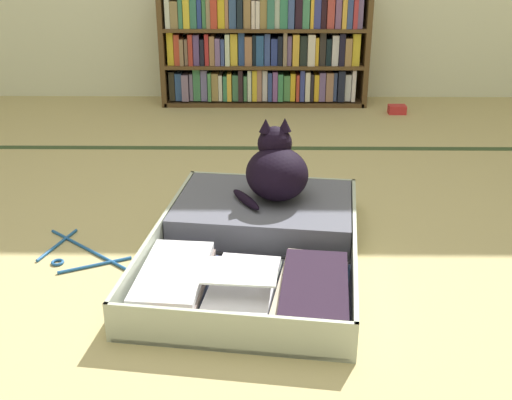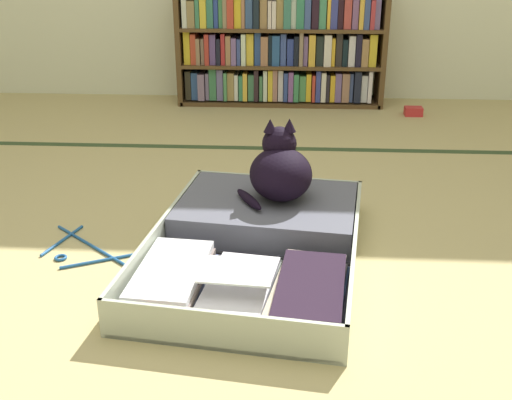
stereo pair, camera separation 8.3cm
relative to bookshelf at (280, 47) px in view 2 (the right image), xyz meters
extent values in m
plane|color=tan|center=(-0.14, -2.25, -0.34)|extent=(10.00, 10.00, 0.00)
cube|color=#324526|center=(-0.14, -0.90, -0.34)|extent=(4.80, 0.05, 0.00)
cube|color=brown|center=(-0.60, 0.00, 0.01)|extent=(0.03, 0.26, 0.69)
cube|color=brown|center=(0.61, 0.00, 0.01)|extent=(0.03, 0.26, 0.69)
cube|color=brown|center=(0.00, 0.00, -0.33)|extent=(1.21, 0.26, 0.02)
cube|color=brown|center=(0.00, 0.00, -0.10)|extent=(1.18, 0.26, 0.02)
cube|color=#2A261B|center=(-0.55, 0.00, -0.22)|extent=(0.03, 0.22, 0.17)
cube|color=navy|center=(-0.51, 0.01, -0.23)|extent=(0.04, 0.22, 0.16)
cube|color=slate|center=(-0.47, -0.01, -0.23)|extent=(0.04, 0.22, 0.16)
cube|color=slate|center=(-0.44, 0.01, -0.23)|extent=(0.02, 0.22, 0.16)
cube|color=#3B774E|center=(-0.40, 0.01, -0.21)|extent=(0.04, 0.22, 0.19)
cube|color=slate|center=(-0.36, 0.00, -0.21)|extent=(0.04, 0.22, 0.19)
cube|color=#4A8B55|center=(-0.33, -0.01, -0.22)|extent=(0.02, 0.22, 0.17)
cube|color=#9C804A|center=(-0.29, 0.00, -0.22)|extent=(0.04, 0.22, 0.17)
cube|color=silver|center=(-0.26, 0.00, -0.23)|extent=(0.02, 0.22, 0.16)
cube|color=#378058|center=(-0.23, 0.00, -0.23)|extent=(0.02, 0.22, 0.15)
cube|color=yellow|center=(-0.21, 0.00, -0.22)|extent=(0.03, 0.22, 0.17)
cube|color=#3F7450|center=(-0.17, 0.00, -0.23)|extent=(0.04, 0.22, 0.16)
cube|color=black|center=(-0.14, -0.01, -0.21)|extent=(0.03, 0.22, 0.19)
cube|color=#457C4F|center=(-0.11, 0.00, -0.23)|extent=(0.02, 0.22, 0.15)
cube|color=silver|center=(-0.08, 0.00, -0.21)|extent=(0.02, 0.22, 0.18)
cube|color=gold|center=(-0.05, 0.00, -0.21)|extent=(0.03, 0.22, 0.19)
cube|color=#A17162|center=(-0.02, 0.00, -0.21)|extent=(0.03, 0.22, 0.19)
cube|color=silver|center=(0.01, 0.01, -0.21)|extent=(0.03, 0.22, 0.18)
cube|color=navy|center=(0.04, -0.01, -0.22)|extent=(0.02, 0.22, 0.17)
cube|color=#7B4E93|center=(0.07, -0.01, -0.22)|extent=(0.03, 0.22, 0.18)
cube|color=#3A8454|center=(0.10, -0.01, -0.22)|extent=(0.03, 0.22, 0.16)
cube|color=#4B8A4E|center=(0.14, 0.01, -0.23)|extent=(0.04, 0.22, 0.15)
cube|color=gold|center=(0.18, 0.00, -0.22)|extent=(0.03, 0.22, 0.17)
cube|color=#BB3A2C|center=(0.21, -0.01, -0.23)|extent=(0.02, 0.22, 0.16)
cube|color=#353F8F|center=(0.23, 0.00, -0.21)|extent=(0.03, 0.22, 0.19)
cube|color=silver|center=(0.27, 0.00, -0.22)|extent=(0.03, 0.22, 0.18)
cube|color=black|center=(0.29, 0.00, -0.23)|extent=(0.02, 0.22, 0.16)
cube|color=gold|center=(0.32, 0.00, -0.23)|extent=(0.03, 0.22, 0.16)
cube|color=slate|center=(0.35, 0.00, -0.22)|extent=(0.04, 0.22, 0.17)
cube|color=#996E56|center=(0.40, 0.00, -0.22)|extent=(0.04, 0.22, 0.17)
cube|color=#3F4F83|center=(0.43, 0.01, -0.22)|extent=(0.02, 0.22, 0.17)
cube|color=#191E30|center=(0.47, -0.01, -0.21)|extent=(0.04, 0.22, 0.18)
cube|color=silver|center=(0.51, 0.01, -0.23)|extent=(0.04, 0.22, 0.16)
cube|color=silver|center=(0.54, -0.01, -0.21)|extent=(0.02, 0.22, 0.19)
cube|color=brown|center=(0.00, 0.00, 0.11)|extent=(1.18, 0.26, 0.02)
cube|color=gold|center=(-0.55, 0.01, 0.00)|extent=(0.04, 0.22, 0.19)
cube|color=#BD412B|center=(-0.51, 0.00, 0.00)|extent=(0.03, 0.22, 0.18)
cube|color=#8D7152|center=(-0.48, -0.01, -0.02)|extent=(0.02, 0.22, 0.15)
cube|color=gray|center=(-0.46, 0.01, -0.02)|extent=(0.02, 0.22, 0.15)
cube|color=#AC3228|center=(-0.43, -0.01, 0.00)|extent=(0.03, 0.22, 0.18)
cube|color=#674F91|center=(-0.40, 0.01, 0.00)|extent=(0.04, 0.22, 0.18)
cube|color=black|center=(-0.36, -0.01, -0.02)|extent=(0.02, 0.22, 0.15)
cube|color=#B82B2E|center=(-0.34, 0.00, 0.00)|extent=(0.02, 0.22, 0.18)
cube|color=#A1754F|center=(-0.30, 0.00, -0.01)|extent=(0.03, 0.22, 0.17)
cube|color=slate|center=(-0.27, -0.01, -0.01)|extent=(0.03, 0.22, 0.16)
cube|color=#3D4E91|center=(-0.24, 0.00, -0.02)|extent=(0.02, 0.22, 0.15)
cube|color=silver|center=(-0.21, -0.01, 0.00)|extent=(0.03, 0.22, 0.18)
cube|color=gold|center=(-0.18, 0.01, 0.00)|extent=(0.04, 0.22, 0.18)
cube|color=navy|center=(-0.13, 0.01, 0.00)|extent=(0.04, 0.22, 0.19)
cube|color=#A06E4F|center=(-0.09, 0.00, -0.01)|extent=(0.04, 0.22, 0.17)
cube|color=black|center=(-0.06, 0.01, -0.01)|extent=(0.02, 0.22, 0.18)
cube|color=#264E86|center=(-0.02, 0.00, -0.01)|extent=(0.04, 0.22, 0.17)
cube|color=#384D97|center=(0.02, 0.01, 0.00)|extent=(0.03, 0.22, 0.18)
cube|color=navy|center=(0.06, 0.01, -0.02)|extent=(0.04, 0.22, 0.15)
cube|color=black|center=(0.10, 0.00, -0.01)|extent=(0.03, 0.22, 0.17)
cube|color=#8C765E|center=(0.13, -0.01, 0.00)|extent=(0.02, 0.22, 0.19)
cube|color=slate|center=(0.15, 0.01, -0.01)|extent=(0.03, 0.22, 0.17)
cube|color=gold|center=(0.19, -0.01, 0.00)|extent=(0.04, 0.22, 0.18)
cube|color=#202926|center=(0.24, 0.01, -0.01)|extent=(0.04, 0.22, 0.17)
cube|color=silver|center=(0.28, -0.01, 0.00)|extent=(0.04, 0.22, 0.18)
cube|color=gold|center=(0.31, 0.01, -0.01)|extent=(0.02, 0.22, 0.16)
cube|color=#2A2523|center=(0.35, 0.01, 0.00)|extent=(0.04, 0.22, 0.19)
cube|color=black|center=(0.38, 0.00, -0.02)|extent=(0.03, 0.22, 0.15)
cube|color=silver|center=(0.42, 0.00, 0.00)|extent=(0.04, 0.22, 0.18)
cube|color=black|center=(0.46, 0.00, 0.00)|extent=(0.03, 0.22, 0.19)
cube|color=#9F774A|center=(0.50, -0.01, -0.01)|extent=(0.04, 0.22, 0.16)
cube|color=gold|center=(0.54, 0.00, 0.00)|extent=(0.04, 0.22, 0.18)
cube|color=silver|center=(-0.56, 0.00, 0.21)|extent=(0.03, 0.22, 0.18)
cube|color=olive|center=(-0.52, 0.00, 0.20)|extent=(0.04, 0.22, 0.15)
cube|color=#3A7957|center=(-0.48, 0.00, 0.21)|extent=(0.02, 0.22, 0.17)
cube|color=gold|center=(-0.45, -0.01, 0.22)|extent=(0.04, 0.22, 0.19)
cube|color=#357460|center=(-0.41, 0.00, 0.20)|extent=(0.04, 0.22, 0.16)
cube|color=#29408F|center=(-0.37, 0.01, 0.20)|extent=(0.03, 0.22, 0.17)
cube|color=#428251|center=(-0.35, 0.01, 0.22)|extent=(0.02, 0.22, 0.19)
cube|color=#8D7B5B|center=(-0.32, 0.00, 0.22)|extent=(0.02, 0.22, 0.20)
cube|color=#BD3B2A|center=(-0.29, -0.01, 0.21)|extent=(0.04, 0.22, 0.18)
cube|color=gold|center=(-0.25, 0.01, 0.21)|extent=(0.04, 0.22, 0.17)
cube|color=#A5704F|center=(-0.21, 0.00, 0.21)|extent=(0.02, 0.22, 0.19)
cube|color=#355181|center=(-0.18, 0.00, 0.20)|extent=(0.04, 0.22, 0.16)
cube|color=black|center=(-0.14, -0.01, 0.20)|extent=(0.03, 0.22, 0.16)
cube|color=#A27E4E|center=(-0.10, 0.01, 0.21)|extent=(0.04, 0.22, 0.17)
cube|color=beige|center=(-0.06, -0.01, 0.20)|extent=(0.02, 0.22, 0.16)
cube|color=silver|center=(-0.04, -0.01, 0.20)|extent=(0.02, 0.22, 0.15)
cube|color=#A2854B|center=(0.00, 0.01, 0.20)|extent=(0.04, 0.22, 0.16)
cube|color=#387563|center=(0.04, -0.01, 0.22)|extent=(0.04, 0.22, 0.19)
cube|color=silver|center=(0.08, 0.01, 0.21)|extent=(0.03, 0.22, 0.18)
cube|color=#367F5E|center=(0.11, 0.00, 0.21)|extent=(0.04, 0.22, 0.18)
cube|color=#3A508D|center=(0.16, -0.01, 0.21)|extent=(0.04, 0.22, 0.17)
cube|color=black|center=(0.20, 0.00, 0.22)|extent=(0.04, 0.22, 0.19)
cube|color=#458C64|center=(0.24, 0.00, 0.21)|extent=(0.04, 0.22, 0.17)
cube|color=gold|center=(0.28, 0.00, 0.21)|extent=(0.02, 0.22, 0.17)
cube|color=#373E8F|center=(0.31, 0.00, 0.20)|extent=(0.04, 0.22, 0.17)
cube|color=black|center=(0.35, 0.00, 0.22)|extent=(0.03, 0.22, 0.19)
cube|color=#B4433E|center=(0.39, 0.01, 0.21)|extent=(0.04, 0.22, 0.17)
cube|color=slate|center=(0.43, 0.00, 0.21)|extent=(0.03, 0.22, 0.18)
cube|color=gold|center=(0.46, -0.01, 0.21)|extent=(0.03, 0.22, 0.18)
cube|color=#374983|center=(0.49, -0.01, 0.21)|extent=(0.03, 0.22, 0.18)
cube|color=#B0343C|center=(0.53, -0.01, 0.20)|extent=(0.03, 0.22, 0.16)
cube|color=slate|center=(0.56, 0.01, 0.22)|extent=(0.03, 0.22, 0.19)
cube|color=#B3BCA7|center=(-0.06, -2.27, -0.34)|extent=(0.69, 0.55, 0.01)
cube|color=#B3BCA7|center=(-0.09, -2.49, -0.28)|extent=(0.63, 0.09, 0.11)
cube|color=#B3BCA7|center=(-0.37, -2.23, -0.28)|extent=(0.07, 0.47, 0.11)
cube|color=#B3BCA7|center=(0.25, -2.31, -0.28)|extent=(0.07, 0.47, 0.11)
cube|color=#4B4A5F|center=(-0.06, -2.27, -0.33)|extent=(0.66, 0.52, 0.01)
cube|color=#B3BCA7|center=(0.00, -1.80, -0.34)|extent=(0.69, 0.55, 0.01)
cube|color=#B3BCA7|center=(0.03, -1.57, -0.28)|extent=(0.63, 0.09, 0.11)
cube|color=#B3BCA7|center=(-0.31, -1.76, -0.28)|extent=(0.07, 0.47, 0.11)
cube|color=#B3BCA7|center=(0.31, -1.84, -0.28)|extent=(0.07, 0.47, 0.11)
cube|color=#4B4A5F|center=(0.00, -1.80, -0.33)|extent=(0.66, 0.52, 0.01)
cylinder|color=black|center=(-0.03, -2.03, -0.32)|extent=(0.61, 0.09, 0.02)
cube|color=#3F4867|center=(-0.25, -2.24, -0.31)|extent=(0.22, 0.40, 0.02)
cube|color=#75645F|center=(-0.26, -2.23, -0.29)|extent=(0.21, 0.37, 0.02)
cube|color=silver|center=(-0.26, -2.23, -0.27)|extent=(0.21, 0.37, 0.02)
cube|color=slate|center=(-0.07, -2.27, -0.31)|extent=(0.25, 0.44, 0.02)
cube|color=silver|center=(-0.06, -2.26, -0.30)|extent=(0.23, 0.38, 0.02)
cube|color=#314A7A|center=(0.14, -2.28, -0.31)|extent=(0.24, 0.39, 0.02)
cube|color=slate|center=(0.14, -2.29, -0.29)|extent=(0.24, 0.38, 0.02)
cube|color=#B9A98F|center=(0.13, -2.28, -0.28)|extent=(0.25, 0.43, 0.01)
cube|color=black|center=(0.14, -2.29, -0.26)|extent=(0.22, 0.38, 0.02)
cube|color=white|center=(-0.07, -2.28, -0.24)|extent=(0.22, 0.17, 0.01)
cube|color=#565765|center=(0.00, -1.80, -0.28)|extent=(0.65, 0.52, 0.10)
cylinder|color=black|center=(-0.14, -1.56, -0.28)|extent=(0.02, 0.02, 0.10)
cylinder|color=black|center=(0.20, -1.60, -0.28)|extent=(0.02, 0.02, 0.10)
cube|color=yellow|center=(-0.26, -2.47, -0.27)|extent=(0.04, 0.01, 0.02)
cube|color=red|center=(-0.20, -2.47, -0.27)|extent=(0.03, 0.01, 0.02)
cube|color=red|center=(-0.28, -2.46, -0.25)|extent=(0.04, 0.01, 0.02)
ellipsoid|color=black|center=(0.04, -1.78, -0.14)|extent=(0.25, 0.27, 0.18)
ellipsoid|color=black|center=(0.04, -1.71, -0.18)|extent=(0.16, 0.11, 0.10)
sphere|color=black|center=(0.04, -1.72, -0.04)|extent=(0.12, 0.12, 0.12)
cone|color=black|center=(0.07, -1.73, 0.02)|extent=(0.05, 0.05, 0.05)
cone|color=black|center=(0.00, -1.73, 0.02)|extent=(0.05, 0.05, 0.05)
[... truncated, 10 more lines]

